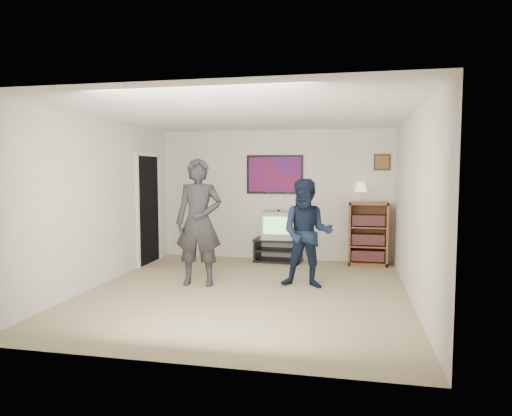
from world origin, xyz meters
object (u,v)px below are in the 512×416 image
(person_short, at_px, (307,233))
(crt_television, at_px, (278,225))
(person_tall, at_px, (199,222))
(bookshelf, at_px, (368,234))
(media_stand, at_px, (278,250))

(person_short, bearing_deg, crt_television, 114.00)
(crt_television, bearing_deg, person_tall, -119.22)
(bookshelf, bearing_deg, person_short, -117.14)
(crt_television, xyz_separation_m, person_tall, (-0.90, -1.98, 0.25))
(media_stand, distance_m, person_tall, 2.29)
(bookshelf, bearing_deg, person_tall, -141.51)
(bookshelf, height_order, person_short, person_short)
(bookshelf, relative_size, person_tall, 0.60)
(media_stand, bearing_deg, person_short, -65.35)
(media_stand, relative_size, person_short, 0.56)
(bookshelf, xyz_separation_m, person_short, (-0.95, -1.84, 0.23))
(media_stand, distance_m, person_short, 2.01)
(media_stand, relative_size, bookshelf, 0.79)
(person_tall, relative_size, person_short, 1.19)
(person_short, bearing_deg, person_tall, -170.91)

